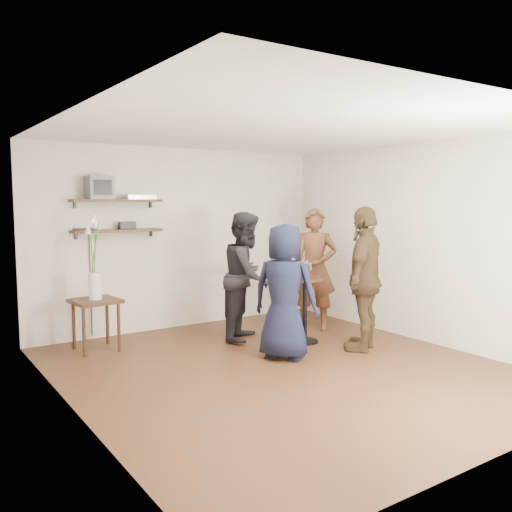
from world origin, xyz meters
The scene contains 18 objects.
room centered at (0.00, 0.00, 1.30)m, with size 4.58×5.08×2.68m.
shelf_upper centered at (-1.00, 2.38, 1.85)m, with size 1.20×0.25×0.04m, color black.
shelf_lower centered at (-1.00, 2.38, 1.45)m, with size 1.20×0.25×0.04m, color black.
crt_monitor centered at (-1.23, 2.38, 2.02)m, with size 0.32×0.30×0.30m, color #59595B.
dvd_deck centered at (-0.68, 2.38, 1.90)m, with size 0.40×0.24×0.06m, color silver.
radio centered at (-0.86, 2.38, 1.52)m, with size 0.22×0.10×0.10m, color black.
power_strip centered at (-1.42, 2.42, 1.48)m, with size 0.30×0.05×0.03m, color black.
side_table centered at (-1.47, 1.92, 0.53)m, with size 0.59×0.59×0.64m.
vase_lilies centered at (-1.47, 1.92, 0.98)m, with size 0.20×0.21×1.08m.
drinks_table centered at (0.91, 0.77, 0.55)m, with size 0.47×0.47×0.86m.
wine_glass_fl centered at (0.85, 0.72, 1.00)m, with size 0.07×0.07×0.21m.
wine_glass_fr centered at (0.97, 0.75, 0.99)m, with size 0.06×0.06×0.19m.
wine_glass_bl centered at (0.89, 0.83, 1.01)m, with size 0.07×0.07×0.21m.
wine_glass_br centered at (0.94, 0.78, 1.01)m, with size 0.07×0.07×0.22m.
person_plaid centered at (1.51, 1.28, 0.87)m, with size 0.64×0.42×1.74m, color #AA1329.
person_dark centered at (0.39, 1.35, 0.85)m, with size 0.83×0.64×1.70m, color black.
person_navy centered at (0.26, 0.34, 0.80)m, with size 0.78×0.51×1.59m, color black.
person_brown centered at (1.31, 0.09, 0.89)m, with size 1.05×0.44×1.78m, color #43311C.
Camera 1 is at (-3.51, -4.64, 1.87)m, focal length 38.00 mm.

